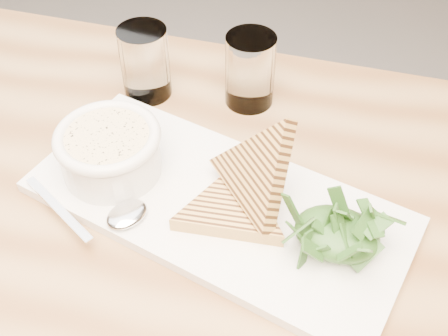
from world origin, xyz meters
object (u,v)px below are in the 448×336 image
at_px(table_top, 140,239).
at_px(platter, 218,204).
at_px(soup_bowl, 111,155).
at_px(glass_far, 250,70).
at_px(glass_near, 145,63).

height_order(table_top, platter, platter).
bearing_deg(soup_bowl, platter, 1.27).
bearing_deg(table_top, soup_bowl, 137.62).
height_order(platter, soup_bowl, soup_bowl).
bearing_deg(platter, glass_far, 100.55).
bearing_deg(platter, table_top, -138.76).
bearing_deg(table_top, platter, 41.24).
distance_m(table_top, glass_far, 0.28).
distance_m(soup_bowl, glass_near, 0.17).
xyz_separation_m(platter, glass_far, (-0.04, 0.20, 0.05)).
height_order(glass_near, glass_far, same).
xyz_separation_m(table_top, soup_bowl, (-0.07, 0.06, 0.06)).
xyz_separation_m(table_top, platter, (0.07, 0.06, 0.03)).
height_order(table_top, glass_far, glass_far).
xyz_separation_m(soup_bowl, glass_far, (0.10, 0.21, 0.01)).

